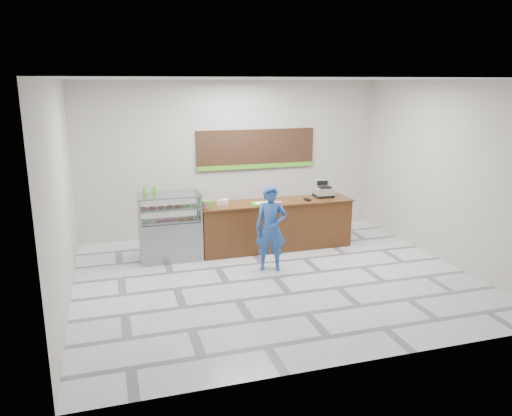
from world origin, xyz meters
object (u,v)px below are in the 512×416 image
object	(u,v)px
serving_tray	(261,203)
customer	(271,228)
display_case	(170,226)
cash_register	(323,191)
sales_counter	(276,225)

from	to	relation	value
serving_tray	customer	xyz separation A→B (m)	(-0.13, -1.00, -0.24)
display_case	customer	bearing A→B (deg)	-33.07
cash_register	serving_tray	distance (m)	1.51
cash_register	customer	bearing A→B (deg)	-138.54
sales_counter	display_case	world-z (taller)	display_case
customer	sales_counter	bearing A→B (deg)	86.50
display_case	customer	xyz separation A→B (m)	(1.73, -1.13, 0.13)
sales_counter	serving_tray	bearing A→B (deg)	-160.34
sales_counter	display_case	size ratio (longest dim) A/B	2.45
cash_register	serving_tray	world-z (taller)	cash_register
customer	serving_tray	bearing A→B (deg)	102.63
sales_counter	cash_register	size ratio (longest dim) A/B	7.89
sales_counter	cash_register	bearing A→B (deg)	5.89
display_case	cash_register	bearing A→B (deg)	2.00
cash_register	customer	size ratio (longest dim) A/B	0.26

